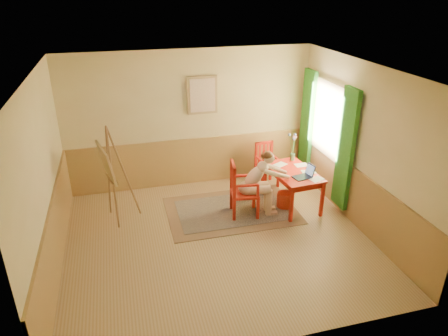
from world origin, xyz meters
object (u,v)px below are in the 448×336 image
object	(u,v)px
chair_left	(242,189)
table	(293,175)
laptop	(305,175)
figure	(259,181)
easel	(109,166)
chair_back	(266,164)

from	to	relation	value
chair_left	table	bearing A→B (deg)	5.54
laptop	chair_left	bearing A→B (deg)	170.53
figure	easel	bearing A→B (deg)	169.69
chair_left	easel	size ratio (longest dim) A/B	0.58
chair_left	figure	bearing A→B (deg)	-8.43
figure	table	bearing A→B (deg)	11.25
laptop	chair_back	bearing A→B (deg)	101.26
table	easel	bearing A→B (deg)	174.45
table	laptop	bearing A→B (deg)	-73.03
table	easel	distance (m)	3.34
laptop	easel	distance (m)	3.46
chair_left	chair_back	size ratio (longest dim) A/B	1.15
chair_left	easel	bearing A→B (deg)	169.43
figure	easel	size ratio (longest dim) A/B	0.69
table	easel	world-z (taller)	easel
table	laptop	size ratio (longest dim) A/B	3.09
chair_back	easel	size ratio (longest dim) A/B	0.51
chair_left	laptop	world-z (taller)	chair_left
easel	figure	bearing A→B (deg)	-10.31
chair_left	easel	xyz separation A→B (m)	(-2.26, 0.42, 0.54)
easel	chair_left	bearing A→B (deg)	-10.57
chair_left	easel	world-z (taller)	easel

